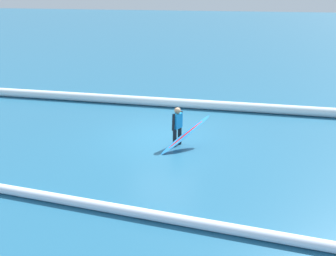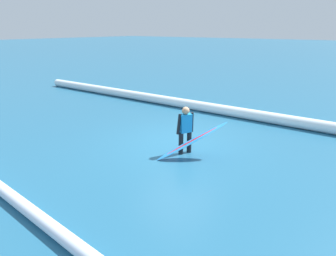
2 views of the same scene
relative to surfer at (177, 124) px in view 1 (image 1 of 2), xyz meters
The scene contains 5 objects.
ground_plane 1.20m from the surfer, 38.87° to the right, with size 193.93×193.93×0.00m, color #225F83.
surfer is the anchor object (origin of this frame).
surfboard 0.48m from the surfer, 154.24° to the left, with size 1.59×1.69×1.06m.
wave_crest_foreground 4.36m from the surfer, 86.26° to the right, with size 0.43×0.43×24.37m, color white.
wave_crest_midground 4.57m from the surfer, 102.42° to the left, with size 0.26×0.26×19.40m, color white.
Camera 1 is at (-3.31, 11.55, 5.12)m, focal length 36.75 mm.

